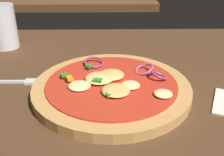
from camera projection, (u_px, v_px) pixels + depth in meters
The scene contains 4 objects.
dining_table at pixel (112, 105), 0.50m from camera, with size 1.39×0.81×0.03m.
pizza at pixel (112, 87), 0.50m from camera, with size 0.28×0.28×0.04m.
fork at pixel (14, 82), 0.53m from camera, with size 0.18×0.02×0.01m.
beer_glass at pixel (3, 29), 0.69m from camera, with size 0.07×0.07×0.11m.
Camera 1 is at (-0.01, -0.42, 0.29)m, focal length 44.01 mm.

